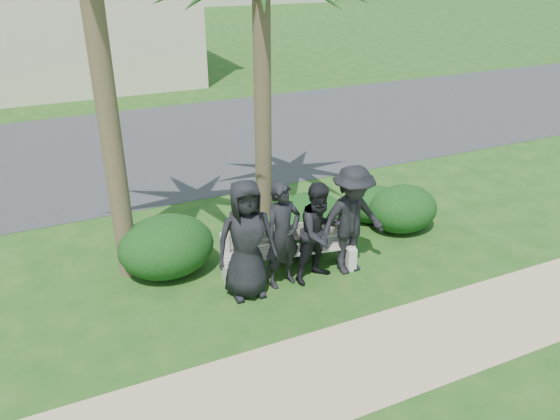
# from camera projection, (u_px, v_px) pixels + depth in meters

# --- Properties ---
(ground) EXTENTS (160.00, 160.00, 0.00)m
(ground) POSITION_uv_depth(u_px,v_px,m) (301.00, 290.00, 8.61)
(ground) COLOR #174814
(ground) RESTS_ON ground
(footpath) EXTENTS (30.00, 1.60, 0.01)m
(footpath) POSITION_uv_depth(u_px,v_px,m) (363.00, 361.00, 7.13)
(footpath) COLOR tan
(footpath) RESTS_ON ground
(asphalt_street) EXTENTS (160.00, 8.00, 0.01)m
(asphalt_street) POSITION_uv_depth(u_px,v_px,m) (172.00, 143.00, 15.17)
(asphalt_street) COLOR #2D2D30
(asphalt_street) RESTS_ON ground
(park_bench) EXTENTS (2.27, 0.84, 0.77)m
(park_bench) POSITION_uv_depth(u_px,v_px,m) (288.00, 254.00, 8.96)
(park_bench) COLOR gray
(park_bench) RESTS_ON ground
(man_a) EXTENTS (0.97, 0.67, 1.90)m
(man_a) POSITION_uv_depth(u_px,v_px,m) (246.00, 240.00, 8.14)
(man_a) COLOR black
(man_a) RESTS_ON ground
(man_b) EXTENTS (0.70, 0.53, 1.75)m
(man_b) POSITION_uv_depth(u_px,v_px,m) (283.00, 235.00, 8.43)
(man_b) COLOR black
(man_b) RESTS_ON ground
(man_c) EXTENTS (0.93, 0.80, 1.67)m
(man_c) POSITION_uv_depth(u_px,v_px,m) (319.00, 233.00, 8.59)
(man_c) COLOR black
(man_c) RESTS_ON ground
(man_d) EXTENTS (1.23, 0.74, 1.86)m
(man_d) POSITION_uv_depth(u_px,v_px,m) (352.00, 220.00, 8.76)
(man_d) COLOR black
(man_d) RESTS_ON ground
(hedge_b) EXTENTS (1.57, 1.30, 1.02)m
(hedge_b) POSITION_uv_depth(u_px,v_px,m) (166.00, 245.00, 8.90)
(hedge_b) COLOR black
(hedge_b) RESTS_ON ground
(hedge_c) EXTENTS (1.21, 1.00, 0.79)m
(hedge_c) POSITION_uv_depth(u_px,v_px,m) (289.00, 232.00, 9.54)
(hedge_c) COLOR black
(hedge_c) RESTS_ON ground
(hedge_d) EXTENTS (1.41, 1.17, 0.92)m
(hedge_d) POSITION_uv_depth(u_px,v_px,m) (309.00, 217.00, 9.94)
(hedge_d) COLOR black
(hedge_d) RESTS_ON ground
(hedge_e) EXTENTS (1.36, 1.13, 0.89)m
(hedge_e) POSITION_uv_depth(u_px,v_px,m) (403.00, 207.00, 10.34)
(hedge_e) COLOR black
(hedge_e) RESTS_ON ground
(hedge_f) EXTENTS (1.10, 0.91, 0.72)m
(hedge_f) POSITION_uv_depth(u_px,v_px,m) (372.00, 203.00, 10.73)
(hedge_f) COLOR black
(hedge_f) RESTS_ON ground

